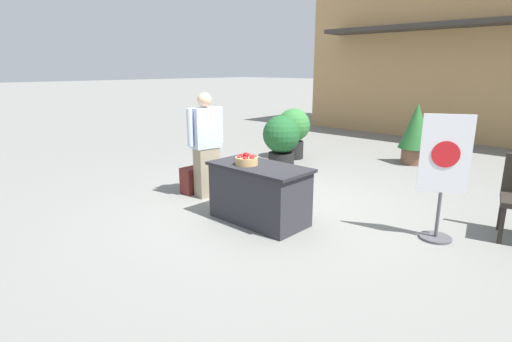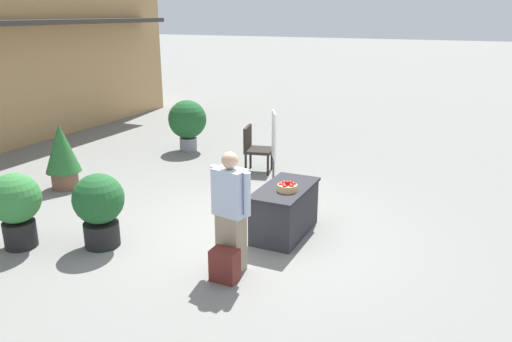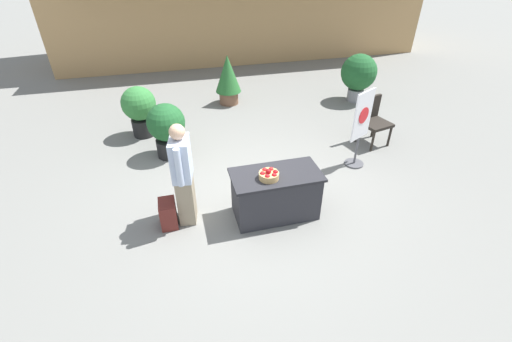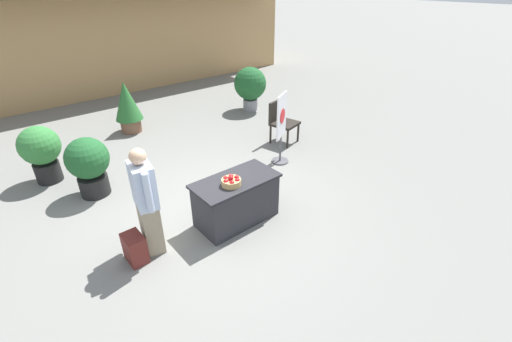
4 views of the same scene
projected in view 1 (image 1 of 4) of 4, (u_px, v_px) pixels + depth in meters
The scene contains 9 objects.
ground_plane at pixel (271, 206), 5.86m from camera, with size 120.00×120.00×0.00m, color slate.
display_table at pixel (259, 193), 5.19m from camera, with size 1.33×0.68×0.76m.
apple_basket at pixel (247, 160), 5.11m from camera, with size 0.29×0.29×0.16m.
person_visitor at pixel (206, 145), 6.12m from camera, with size 0.33×0.60×1.61m.
backpack at pixel (193, 180), 6.42m from camera, with size 0.24×0.34×0.42m.
poster_board at pixel (443, 174), 4.53m from camera, with size 0.49×0.36×1.47m.
potted_plant_near_right at pixel (294, 129), 8.79m from camera, with size 0.72×0.72×1.11m.
potted_plant_far_left at pixel (281, 140), 7.71m from camera, with size 0.73×0.73×1.09m.
potted_plant_far_right at pixel (416, 131), 8.27m from camera, with size 0.66×0.66×1.27m.
Camera 1 is at (3.63, -4.19, 1.96)m, focal length 28.00 mm.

